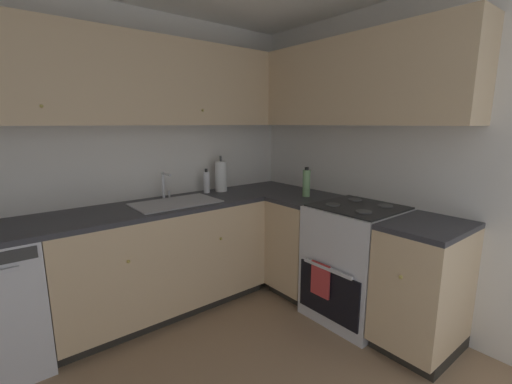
{
  "coord_description": "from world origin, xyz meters",
  "views": [
    {
      "loc": [
        -0.63,
        -1.34,
        1.53
      ],
      "look_at": [
        0.96,
        0.64,
        1.02
      ],
      "focal_mm": 23.99,
      "sensor_mm": 36.0,
      "label": 1
    }
  ],
  "objects": [
    {
      "name": "wall_back",
      "position": [
        0.0,
        1.51,
        1.21
      ],
      "size": [
        3.83,
        0.05,
        2.43
      ],
      "primitive_type": "cube",
      "color": "silver",
      "rests_on": "ground_plane"
    },
    {
      "name": "wall_right",
      "position": [
        1.89,
        0.0,
        1.21
      ],
      "size": [
        0.05,
        3.07,
        2.43
      ],
      "primitive_type": "cube",
      "color": "silver",
      "rests_on": "ground_plane"
    },
    {
      "name": "lower_cabinets_back",
      "position": [
        0.43,
        1.19,
        0.44
      ],
      "size": [
        1.68,
        0.62,
        0.87
      ],
      "color": "tan",
      "rests_on": "ground_plane"
    },
    {
      "name": "countertop_back",
      "position": [
        0.42,
        1.19,
        0.88
      ],
      "size": [
        2.88,
        0.6,
        0.03
      ],
      "primitive_type": "cube",
      "color": "#2D2D33",
      "rests_on": "lower_cabinets_back"
    },
    {
      "name": "lower_cabinets_right",
      "position": [
        1.57,
        0.12,
        0.44
      ],
      "size": [
        0.62,
        1.5,
        0.87
      ],
      "color": "tan",
      "rests_on": "ground_plane"
    },
    {
      "name": "countertop_right",
      "position": [
        1.56,
        0.12,
        0.88
      ],
      "size": [
        0.6,
        1.5,
        0.03
      ],
      "color": "#2D2D33",
      "rests_on": "lower_cabinets_right"
    },
    {
      "name": "oven_range",
      "position": [
        1.58,
        0.15,
        0.46
      ],
      "size": [
        0.68,
        0.62,
        1.05
      ],
      "color": "silver",
      "rests_on": "ground_plane"
    },
    {
      "name": "upper_cabinets_back",
      "position": [
        0.26,
        1.33,
        1.85
      ],
      "size": [
        2.56,
        0.34,
        0.66
      ],
      "color": "tan"
    },
    {
      "name": "upper_cabinets_right",
      "position": [
        1.7,
        0.46,
        1.85
      ],
      "size": [
        0.32,
        2.05,
        0.66
      ],
      "color": "tan"
    },
    {
      "name": "sink",
      "position": [
        0.55,
        1.16,
        0.86
      ],
      "size": [
        0.67,
        0.4,
        0.1
      ],
      "color": "#B7B7BC",
      "rests_on": "countertop_back"
    },
    {
      "name": "faucet",
      "position": [
        0.56,
        1.36,
        1.04
      ],
      "size": [
        0.07,
        0.16,
        0.23
      ],
      "color": "silver",
      "rests_on": "countertop_back"
    },
    {
      "name": "soap_bottle",
      "position": [
        0.97,
        1.37,
        1.0
      ],
      "size": [
        0.06,
        0.06,
        0.22
      ],
      "color": "silver",
      "rests_on": "countertop_back"
    },
    {
      "name": "paper_towel_roll",
      "position": [
        1.11,
        1.35,
        1.04
      ],
      "size": [
        0.11,
        0.11,
        0.34
      ],
      "color": "white",
      "rests_on": "countertop_back"
    },
    {
      "name": "oil_bottle",
      "position": [
        1.56,
        0.68,
        1.02
      ],
      "size": [
        0.07,
        0.07,
        0.26
      ],
      "color": "#729E66",
      "rests_on": "countertop_right"
    }
  ]
}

